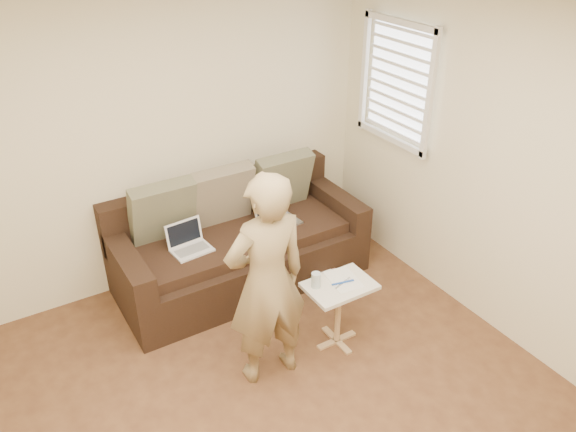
{
  "coord_description": "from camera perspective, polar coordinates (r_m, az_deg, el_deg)",
  "views": [
    {
      "loc": [
        -1.32,
        -2.08,
        3.12
      ],
      "look_at": [
        0.8,
        1.4,
        0.78
      ],
      "focal_mm": 35.38,
      "sensor_mm": 36.0,
      "label": 1
    }
  ],
  "objects": [
    {
      "name": "striped_box",
      "position": [
        5.08,
        4.15,
        -6.9
      ],
      "size": [
        0.26,
        0.26,
        0.16
      ],
      "primitive_type": null,
      "color": "red",
      "rests_on": "ground"
    },
    {
      "name": "drinking_glass",
      "position": [
        4.22,
        2.83,
        -6.45
      ],
      "size": [
        0.07,
        0.07,
        0.12
      ],
      "primitive_type": null,
      "color": "silver",
      "rests_on": "side_table"
    },
    {
      "name": "pillow_mid",
      "position": [
        5.03,
        -6.64,
        2.05
      ],
      "size": [
        0.55,
        0.27,
        0.57
      ],
      "primitive_type": null,
      "rotation": [
        0.24,
        0.0,
        0.0
      ],
      "color": "#706750",
      "rests_on": "sofa"
    },
    {
      "name": "sofa",
      "position": [
        5.05,
        -4.81,
        -2.47
      ],
      "size": [
        2.2,
        0.95,
        0.85
      ],
      "primitive_type": null,
      "color": "black",
      "rests_on": "ground"
    },
    {
      "name": "window_blinds",
      "position": [
        5.05,
        10.9,
        13.03
      ],
      "size": [
        0.12,
        0.88,
        1.08
      ],
      "primitive_type": null,
      "color": "white",
      "rests_on": "wall_right"
    },
    {
      "name": "pillow_right",
      "position": [
        5.25,
        -0.6,
        3.54
      ],
      "size": [
        0.55,
        0.28,
        0.57
      ],
      "primitive_type": null,
      "rotation": [
        0.26,
        0.0,
        0.0
      ],
      "color": "#54563F",
      "rests_on": "sofa"
    },
    {
      "name": "wall_back",
      "position": [
        4.88,
        -13.45,
        7.13
      ],
      "size": [
        4.0,
        0.0,
        4.0
      ],
      "primitive_type": "plane",
      "rotation": [
        1.57,
        0.0,
        0.0
      ],
      "color": "beige",
      "rests_on": "ground"
    },
    {
      "name": "scissors",
      "position": [
        4.3,
        5.53,
        -6.68
      ],
      "size": [
        0.18,
        0.1,
        0.02
      ],
      "primitive_type": null,
      "rotation": [
        0.0,
        0.0,
        -0.02
      ],
      "color": "silver",
      "rests_on": "side_table"
    },
    {
      "name": "side_table",
      "position": [
        4.46,
        5.05,
        -9.75
      ],
      "size": [
        0.51,
        0.36,
        0.56
      ],
      "primitive_type": null,
      "color": "silver",
      "rests_on": "ground"
    },
    {
      "name": "laptop_white",
      "position": [
        4.78,
        -9.61,
        -3.51
      ],
      "size": [
        0.34,
        0.26,
        0.23
      ],
      "primitive_type": null,
      "rotation": [
        0.0,
        0.0,
        0.09
      ],
      "color": "white",
      "rests_on": "sofa"
    },
    {
      "name": "paper_on_table",
      "position": [
        4.34,
        5.6,
        -6.38
      ],
      "size": [
        0.25,
        0.33,
        0.0
      ],
      "primitive_type": null,
      "rotation": [
        0.0,
        0.0,
        -0.14
      ],
      "color": "white",
      "rests_on": "side_table"
    },
    {
      "name": "wall_right",
      "position": [
        4.32,
        23.98,
        2.2
      ],
      "size": [
        0.0,
        4.5,
        4.5
      ],
      "primitive_type": "plane",
      "rotation": [
        1.57,
        0.0,
        -1.57
      ],
      "color": "beige",
      "rests_on": "ground"
    },
    {
      "name": "laptop_silver",
      "position": [
        5.1,
        -0.83,
        -0.78
      ],
      "size": [
        0.37,
        0.28,
        0.23
      ],
      "primitive_type": null,
      "rotation": [
        0.0,
        0.0,
        0.09
      ],
      "color": "#B7BABC",
      "rests_on": "sofa"
    },
    {
      "name": "pillow_left",
      "position": [
        4.86,
        -12.5,
        0.45
      ],
      "size": [
        0.55,
        0.29,
        0.57
      ],
      "primitive_type": null,
      "rotation": [
        0.28,
        0.0,
        0.0
      ],
      "color": "#54563F",
      "rests_on": "sofa"
    },
    {
      "name": "person",
      "position": [
        3.86,
        -2.15,
        -6.61
      ],
      "size": [
        0.62,
        0.43,
        1.65
      ],
      "primitive_type": "imported",
      "rotation": [
        0.0,
        0.0,
        3.09
      ],
      "color": "olive",
      "rests_on": "ground"
    },
    {
      "name": "ceiling",
      "position": [
        2.51,
        1.08,
        17.93
      ],
      "size": [
        4.5,
        4.5,
        0.0
      ],
      "primitive_type": "plane",
      "rotation": [
        3.14,
        0.0,
        0.0
      ],
      "color": "white",
      "rests_on": "wall_back"
    }
  ]
}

